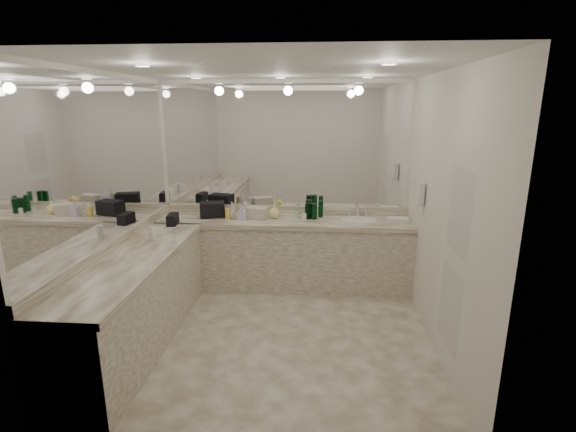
# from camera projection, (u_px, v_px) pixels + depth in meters

# --- Properties ---
(floor) EXTENTS (3.20, 3.20, 0.00)m
(floor) POSITION_uv_depth(u_px,v_px,m) (273.00, 332.00, 4.33)
(floor) COLOR beige
(floor) RESTS_ON ground
(ceiling) EXTENTS (3.20, 3.20, 0.00)m
(ceiling) POSITION_uv_depth(u_px,v_px,m) (271.00, 68.00, 3.67)
(ceiling) COLOR white
(ceiling) RESTS_ON floor
(wall_back) EXTENTS (3.20, 0.02, 2.60)m
(wall_back) POSITION_uv_depth(u_px,v_px,m) (285.00, 183.00, 5.44)
(wall_back) COLOR white
(wall_back) RESTS_ON floor
(wall_left) EXTENTS (0.02, 3.00, 2.60)m
(wall_left) POSITION_uv_depth(u_px,v_px,m) (111.00, 208.00, 4.11)
(wall_left) COLOR white
(wall_left) RESTS_ON floor
(wall_right) EXTENTS (0.02, 3.00, 2.60)m
(wall_right) POSITION_uv_depth(u_px,v_px,m) (443.00, 214.00, 3.88)
(wall_right) COLOR white
(wall_right) RESTS_ON floor
(vanity_back_base) EXTENTS (3.20, 0.60, 0.84)m
(vanity_back_base) POSITION_uv_depth(u_px,v_px,m) (283.00, 255.00, 5.38)
(vanity_back_base) COLOR silver
(vanity_back_base) RESTS_ON floor
(vanity_back_top) EXTENTS (3.20, 0.64, 0.06)m
(vanity_back_top) POSITION_uv_depth(u_px,v_px,m) (283.00, 221.00, 5.25)
(vanity_back_top) COLOR silver
(vanity_back_top) RESTS_ON vanity_back_base
(vanity_left_base) EXTENTS (0.60, 2.40, 0.84)m
(vanity_left_base) POSITION_uv_depth(u_px,v_px,m) (136.00, 304.00, 4.03)
(vanity_left_base) COLOR silver
(vanity_left_base) RESTS_ON floor
(vanity_left_top) EXTENTS (0.64, 2.42, 0.06)m
(vanity_left_top) POSITION_uv_depth(u_px,v_px,m) (133.00, 261.00, 3.91)
(vanity_left_top) COLOR silver
(vanity_left_top) RESTS_ON vanity_left_base
(backsplash_back) EXTENTS (3.20, 0.04, 0.10)m
(backsplash_back) POSITION_uv_depth(u_px,v_px,m) (285.00, 210.00, 5.51)
(backsplash_back) COLOR silver
(backsplash_back) RESTS_ON vanity_back_top
(backsplash_left) EXTENTS (0.04, 3.00, 0.10)m
(backsplash_left) POSITION_uv_depth(u_px,v_px,m) (117.00, 242.00, 4.20)
(backsplash_left) COLOR silver
(backsplash_left) RESTS_ON vanity_left_top
(mirror_back) EXTENTS (3.12, 0.01, 1.55)m
(mirror_back) POSITION_uv_depth(u_px,v_px,m) (285.00, 147.00, 5.31)
(mirror_back) COLOR white
(mirror_back) RESTS_ON wall_back
(mirror_left) EXTENTS (0.01, 2.92, 1.55)m
(mirror_left) POSITION_uv_depth(u_px,v_px,m) (107.00, 160.00, 3.99)
(mirror_left) COLOR white
(mirror_left) RESTS_ON wall_left
(sink) EXTENTS (0.44, 0.44, 0.03)m
(sink) POSITION_uv_depth(u_px,v_px,m) (359.00, 221.00, 5.19)
(sink) COLOR white
(sink) RESTS_ON vanity_back_top
(faucet) EXTENTS (0.24, 0.16, 0.14)m
(faucet) POSITION_uv_depth(u_px,v_px,m) (358.00, 211.00, 5.37)
(faucet) COLOR silver
(faucet) RESTS_ON vanity_back_top
(wall_phone) EXTENTS (0.06, 0.10, 0.24)m
(wall_phone) POSITION_uv_depth(u_px,v_px,m) (421.00, 194.00, 4.55)
(wall_phone) COLOR white
(wall_phone) RESTS_ON wall_right
(door) EXTENTS (0.02, 0.82, 2.10)m
(door) POSITION_uv_depth(u_px,v_px,m) (455.00, 258.00, 3.46)
(door) COLOR white
(door) RESTS_ON wall_right
(black_toiletry_bag) EXTENTS (0.35, 0.27, 0.18)m
(black_toiletry_bag) POSITION_uv_depth(u_px,v_px,m) (212.00, 210.00, 5.33)
(black_toiletry_bag) COLOR black
(black_toiletry_bag) RESTS_ON vanity_back_top
(black_bag_spill) EXTENTS (0.14, 0.24, 0.13)m
(black_bag_spill) POSITION_uv_depth(u_px,v_px,m) (173.00, 219.00, 5.00)
(black_bag_spill) COLOR black
(black_bag_spill) RESTS_ON vanity_left_top
(cream_cosmetic_case) EXTENTS (0.29, 0.23, 0.14)m
(cream_cosmetic_case) POSITION_uv_depth(u_px,v_px,m) (256.00, 213.00, 5.25)
(cream_cosmetic_case) COLOR beige
(cream_cosmetic_case) RESTS_ON vanity_back_top
(hand_towel) EXTENTS (0.27, 0.20, 0.04)m
(hand_towel) POSITION_uv_depth(u_px,v_px,m) (398.00, 219.00, 5.15)
(hand_towel) COLOR white
(hand_towel) RESTS_ON vanity_back_top
(lotion_left) EXTENTS (0.07, 0.07, 0.16)m
(lotion_left) POSITION_uv_depth(u_px,v_px,m) (153.00, 233.00, 4.40)
(lotion_left) COLOR white
(lotion_left) RESTS_ON vanity_left_top
(soap_bottle_a) EXTENTS (0.09, 0.09, 0.21)m
(soap_bottle_a) POSITION_uv_depth(u_px,v_px,m) (232.00, 210.00, 5.26)
(soap_bottle_a) COLOR beige
(soap_bottle_a) RESTS_ON vanity_back_top
(soap_bottle_b) EXTENTS (0.10, 0.10, 0.19)m
(soap_bottle_b) POSITION_uv_depth(u_px,v_px,m) (243.00, 213.00, 5.18)
(soap_bottle_b) COLOR silver
(soap_bottle_b) RESTS_ON vanity_back_top
(soap_bottle_c) EXTENTS (0.18, 0.18, 0.18)m
(soap_bottle_c) POSITION_uv_depth(u_px,v_px,m) (274.00, 211.00, 5.27)
(soap_bottle_c) COLOR #FFF590
(soap_bottle_c) RESTS_ON vanity_back_top
(green_bottle_0) EXTENTS (0.07, 0.07, 0.20)m
(green_bottle_0) POSITION_uv_depth(u_px,v_px,m) (314.00, 211.00, 5.22)
(green_bottle_0) COLOR #0A5022
(green_bottle_0) RESTS_ON vanity_back_top
(green_bottle_1) EXTENTS (0.07, 0.07, 0.20)m
(green_bottle_1) POSITION_uv_depth(u_px,v_px,m) (310.00, 211.00, 5.25)
(green_bottle_1) COLOR #0A5022
(green_bottle_1) RESTS_ON vanity_back_top
(green_bottle_2) EXTENTS (0.07, 0.07, 0.22)m
(green_bottle_2) POSITION_uv_depth(u_px,v_px,m) (308.00, 208.00, 5.35)
(green_bottle_2) COLOR #0A5022
(green_bottle_2) RESTS_ON vanity_back_top
(green_bottle_3) EXTENTS (0.07, 0.07, 0.19)m
(green_bottle_3) POSITION_uv_depth(u_px,v_px,m) (308.00, 211.00, 5.24)
(green_bottle_3) COLOR #0A5022
(green_bottle_3) RESTS_ON vanity_back_top
(green_bottle_4) EXTENTS (0.06, 0.06, 0.21)m
(green_bottle_4) POSITION_uv_depth(u_px,v_px,m) (321.00, 209.00, 5.33)
(green_bottle_4) COLOR #0A5022
(green_bottle_4) RESTS_ON vanity_back_top
(amenity_bottle_0) EXTENTS (0.05, 0.05, 0.08)m
(amenity_bottle_0) POSITION_uv_depth(u_px,v_px,m) (297.00, 215.00, 5.29)
(amenity_bottle_0) COLOR silver
(amenity_bottle_0) RESTS_ON vanity_back_top
(amenity_bottle_1) EXTENTS (0.05, 0.05, 0.09)m
(amenity_bottle_1) POSITION_uv_depth(u_px,v_px,m) (304.00, 217.00, 5.18)
(amenity_bottle_1) COLOR white
(amenity_bottle_1) RESTS_ON vanity_back_top
(amenity_bottle_2) EXTENTS (0.05, 0.05, 0.11)m
(amenity_bottle_2) POSITION_uv_depth(u_px,v_px,m) (277.00, 213.00, 5.33)
(amenity_bottle_2) COLOR #F2D84C
(amenity_bottle_2) RESTS_ON vanity_back_top
(amenity_bottle_3) EXTENTS (0.04, 0.04, 0.08)m
(amenity_bottle_3) POSITION_uv_depth(u_px,v_px,m) (234.00, 212.00, 5.43)
(amenity_bottle_3) COLOR white
(amenity_bottle_3) RESTS_ON vanity_back_top
(amenity_bottle_4) EXTENTS (0.06, 0.06, 0.14)m
(amenity_bottle_4) POSITION_uv_depth(u_px,v_px,m) (228.00, 214.00, 5.22)
(amenity_bottle_4) COLOR #F2D84C
(amenity_bottle_4) RESTS_ON vanity_back_top
(amenity_bottle_5) EXTENTS (0.05, 0.05, 0.08)m
(amenity_bottle_5) POSITION_uv_depth(u_px,v_px,m) (227.00, 213.00, 5.38)
(amenity_bottle_5) COLOR silver
(amenity_bottle_5) RESTS_ON vanity_back_top
(amenity_bottle_6) EXTENTS (0.06, 0.06, 0.14)m
(amenity_bottle_6) POSITION_uv_depth(u_px,v_px,m) (243.00, 213.00, 5.27)
(amenity_bottle_6) COLOR white
(amenity_bottle_6) RESTS_ON vanity_back_top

